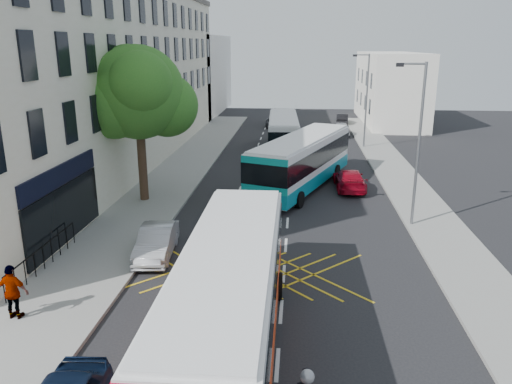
% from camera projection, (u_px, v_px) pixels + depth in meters
% --- Properties ---
extents(ground, '(120.00, 120.00, 0.00)m').
position_uv_depth(ground, '(277.00, 365.00, 14.47)').
color(ground, black).
rests_on(ground, ground).
extents(pavement_left, '(5.00, 70.00, 0.15)m').
position_uv_depth(pavement_left, '(145.00, 200.00, 29.46)').
color(pavement_left, gray).
rests_on(pavement_left, ground).
extents(pavement_right, '(3.00, 70.00, 0.15)m').
position_uv_depth(pavement_right, '(422.00, 207.00, 28.16)').
color(pavement_right, gray).
rests_on(pavement_right, ground).
extents(terrace_main, '(8.30, 45.00, 13.50)m').
position_uv_depth(terrace_main, '(105.00, 74.00, 37.07)').
color(terrace_main, beige).
rests_on(terrace_main, ground).
extents(terrace_far, '(8.00, 20.00, 10.00)m').
position_uv_depth(terrace_far, '(191.00, 75.00, 66.71)').
color(terrace_far, silver).
rests_on(terrace_far, ground).
extents(building_right, '(6.00, 18.00, 8.00)m').
position_uv_depth(building_right, '(390.00, 88.00, 58.28)').
color(building_right, silver).
rests_on(building_right, ground).
extents(street_tree, '(6.30, 5.70, 8.80)m').
position_uv_depth(street_tree, '(137.00, 94.00, 27.66)').
color(street_tree, '#382619').
rests_on(street_tree, pavement_left).
extents(lamp_near, '(1.45, 0.15, 8.00)m').
position_uv_depth(lamp_near, '(417.00, 137.00, 24.11)').
color(lamp_near, slate).
rests_on(lamp_near, pavement_right).
extents(lamp_far, '(1.45, 0.15, 8.00)m').
position_uv_depth(lamp_far, '(366.00, 96.00, 43.21)').
color(lamp_far, slate).
rests_on(lamp_far, pavement_right).
extents(railings, '(0.08, 5.60, 1.14)m').
position_uv_depth(railings, '(43.00, 256.00, 20.11)').
color(railings, black).
rests_on(railings, pavement_left).
extents(bus_near, '(3.06, 11.91, 3.34)m').
position_uv_depth(bus_near, '(230.00, 296.00, 14.75)').
color(bus_near, silver).
rests_on(bus_near, ground).
extents(bus_mid, '(6.74, 12.06, 3.33)m').
position_uv_depth(bus_mid, '(302.00, 161.00, 31.81)').
color(bus_mid, silver).
rests_on(bus_mid, ground).
extents(bus_far, '(2.99, 10.74, 2.99)m').
position_uv_depth(bus_far, '(283.00, 133.00, 43.15)').
color(bus_far, silver).
rests_on(bus_far, ground).
extents(parked_car_silver, '(1.74, 4.13, 1.33)m').
position_uv_depth(parked_car_silver, '(156.00, 242.00, 21.70)').
color(parked_car_silver, '#A5A8AD').
rests_on(parked_car_silver, ground).
extents(red_hatchback, '(1.93, 4.47, 1.28)m').
position_uv_depth(red_hatchback, '(350.00, 180.00, 31.77)').
color(red_hatchback, '#A2061A').
rests_on(red_hatchback, ground).
extents(distant_car_grey, '(2.76, 5.53, 1.50)m').
position_uv_depth(distant_car_grey, '(278.00, 119.00, 56.46)').
color(distant_car_grey, '#43444B').
rests_on(distant_car_grey, ground).
extents(distant_car_silver, '(1.72, 4.13, 1.40)m').
position_uv_depth(distant_car_silver, '(341.00, 129.00, 50.47)').
color(distant_car_silver, '#A4A6AC').
rests_on(distant_car_silver, ground).
extents(distant_car_dark, '(1.62, 3.83, 1.23)m').
position_uv_depth(distant_car_dark, '(342.00, 119.00, 57.66)').
color(distant_car_dark, black).
rests_on(distant_car_dark, ground).
extents(pedestrian_far, '(1.15, 0.55, 1.90)m').
position_uv_depth(pedestrian_far, '(13.00, 292.00, 16.40)').
color(pedestrian_far, gray).
rests_on(pedestrian_far, pavement_left).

